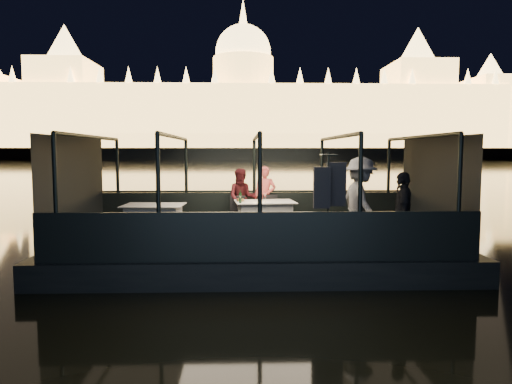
{
  "coord_description": "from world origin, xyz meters",
  "views": [
    {
      "loc": [
        -0.31,
        -10.08,
        2.46
      ],
      "look_at": [
        0.0,
        0.4,
        1.55
      ],
      "focal_mm": 32.0,
      "sensor_mm": 36.0,
      "label": 1
    }
  ],
  "objects_px": {
    "chair_port_right": "(271,212)",
    "wine_bottle": "(240,197)",
    "passenger_stripe": "(360,207)",
    "coat_stand": "(328,209)",
    "person_man_maroon": "(242,199)",
    "passenger_dark": "(403,210)",
    "chair_port_left": "(238,212)",
    "dining_table_aft": "(154,219)",
    "person_woman_coral": "(265,199)",
    "dining_table_central": "(265,217)"
  },
  "relations": [
    {
      "from": "passenger_dark",
      "to": "person_woman_coral",
      "type": "bearing_deg",
      "value": -125.22
    },
    {
      "from": "chair_port_left",
      "to": "passenger_stripe",
      "type": "xyz_separation_m",
      "value": [
        2.54,
        -2.35,
        0.4
      ]
    },
    {
      "from": "chair_port_left",
      "to": "person_woman_coral",
      "type": "height_order",
      "value": "person_woman_coral"
    },
    {
      "from": "person_woman_coral",
      "to": "wine_bottle",
      "type": "height_order",
      "value": "person_woman_coral"
    },
    {
      "from": "passenger_stripe",
      "to": "chair_port_left",
      "type": "bearing_deg",
      "value": 38.75
    },
    {
      "from": "passenger_stripe",
      "to": "passenger_dark",
      "type": "relative_size",
      "value": 1.18
    },
    {
      "from": "passenger_stripe",
      "to": "passenger_dark",
      "type": "distance_m",
      "value": 0.88
    },
    {
      "from": "chair_port_left",
      "to": "person_woman_coral",
      "type": "xyz_separation_m",
      "value": [
        0.71,
        0.27,
        0.3
      ]
    },
    {
      "from": "dining_table_central",
      "to": "person_man_maroon",
      "type": "xyz_separation_m",
      "value": [
        -0.56,
        0.72,
        0.36
      ]
    },
    {
      "from": "person_man_maroon",
      "to": "passenger_dark",
      "type": "xyz_separation_m",
      "value": [
        3.12,
        -3.18,
        0.1
      ]
    },
    {
      "from": "chair_port_left",
      "to": "coat_stand",
      "type": "relative_size",
      "value": 0.42
    },
    {
      "from": "dining_table_central",
      "to": "passenger_stripe",
      "type": "height_order",
      "value": "passenger_stripe"
    },
    {
      "from": "chair_port_right",
      "to": "person_man_maroon",
      "type": "distance_m",
      "value": 0.84
    },
    {
      "from": "dining_table_central",
      "to": "passenger_dark",
      "type": "distance_m",
      "value": 3.57
    },
    {
      "from": "person_man_maroon",
      "to": "passenger_dark",
      "type": "bearing_deg",
      "value": -43.16
    },
    {
      "from": "dining_table_aft",
      "to": "person_woman_coral",
      "type": "distance_m",
      "value": 2.93
    },
    {
      "from": "dining_table_aft",
      "to": "chair_port_left",
      "type": "relative_size",
      "value": 1.68
    },
    {
      "from": "dining_table_central",
      "to": "chair_port_left",
      "type": "xyz_separation_m",
      "value": [
        -0.67,
        0.45,
        0.06
      ]
    },
    {
      "from": "dining_table_central",
      "to": "passenger_stripe",
      "type": "distance_m",
      "value": 2.71
    },
    {
      "from": "person_woman_coral",
      "to": "wine_bottle",
      "type": "bearing_deg",
      "value": -106.08
    },
    {
      "from": "wine_bottle",
      "to": "chair_port_right",
      "type": "bearing_deg",
      "value": 46.67
    },
    {
      "from": "chair_port_right",
      "to": "passenger_dark",
      "type": "bearing_deg",
      "value": -74.47
    },
    {
      "from": "chair_port_right",
      "to": "coat_stand",
      "type": "relative_size",
      "value": 0.44
    },
    {
      "from": "chair_port_right",
      "to": "coat_stand",
      "type": "xyz_separation_m",
      "value": [
        0.88,
        -3.14,
        0.45
      ]
    },
    {
      "from": "dining_table_central",
      "to": "person_man_maroon",
      "type": "distance_m",
      "value": 0.98
    },
    {
      "from": "dining_table_aft",
      "to": "chair_port_left",
      "type": "xyz_separation_m",
      "value": [
        1.96,
        0.86,
        0.06
      ]
    },
    {
      "from": "dining_table_aft",
      "to": "person_man_maroon",
      "type": "distance_m",
      "value": 2.39
    },
    {
      "from": "dining_table_aft",
      "to": "coat_stand",
      "type": "relative_size",
      "value": 0.71
    },
    {
      "from": "chair_port_right",
      "to": "coat_stand",
      "type": "distance_m",
      "value": 3.29
    },
    {
      "from": "passenger_dark",
      "to": "wine_bottle",
      "type": "xyz_separation_m",
      "value": [
        -3.15,
        2.08,
        0.06
      ]
    },
    {
      "from": "coat_stand",
      "to": "wine_bottle",
      "type": "height_order",
      "value": "coat_stand"
    },
    {
      "from": "coat_stand",
      "to": "person_man_maroon",
      "type": "height_order",
      "value": "coat_stand"
    },
    {
      "from": "chair_port_left",
      "to": "passenger_stripe",
      "type": "relative_size",
      "value": 0.44
    },
    {
      "from": "dining_table_central",
      "to": "chair_port_right",
      "type": "bearing_deg",
      "value": 68.71
    },
    {
      "from": "passenger_dark",
      "to": "chair_port_right",
      "type": "bearing_deg",
      "value": -124.31
    },
    {
      "from": "chair_port_left",
      "to": "chair_port_right",
      "type": "relative_size",
      "value": 0.97
    },
    {
      "from": "dining_table_aft",
      "to": "person_woman_coral",
      "type": "xyz_separation_m",
      "value": [
        2.67,
        1.13,
        0.36
      ]
    },
    {
      "from": "person_woman_coral",
      "to": "dining_table_central",
      "type": "bearing_deg",
      "value": -78.78
    },
    {
      "from": "passenger_stripe",
      "to": "wine_bottle",
      "type": "bearing_deg",
      "value": 49.75
    },
    {
      "from": "person_man_maroon",
      "to": "passenger_dark",
      "type": "height_order",
      "value": "passenger_dark"
    },
    {
      "from": "coat_stand",
      "to": "chair_port_left",
      "type": "bearing_deg",
      "value": 118.74
    },
    {
      "from": "person_man_maroon",
      "to": "passenger_dark",
      "type": "distance_m",
      "value": 4.45
    },
    {
      "from": "chair_port_right",
      "to": "wine_bottle",
      "type": "relative_size",
      "value": 2.86
    },
    {
      "from": "passenger_stripe",
      "to": "passenger_dark",
      "type": "height_order",
      "value": "passenger_stripe"
    },
    {
      "from": "chair_port_right",
      "to": "wine_bottle",
      "type": "xyz_separation_m",
      "value": [
        -0.78,
        -0.82,
        0.47
      ]
    },
    {
      "from": "chair_port_left",
      "to": "chair_port_right",
      "type": "distance_m",
      "value": 0.85
    },
    {
      "from": "dining_table_central",
      "to": "passenger_dark",
      "type": "xyz_separation_m",
      "value": [
        2.55,
        -2.46,
        0.47
      ]
    },
    {
      "from": "chair_port_left",
      "to": "coat_stand",
      "type": "distance_m",
      "value": 3.61
    },
    {
      "from": "person_man_maroon",
      "to": "person_woman_coral",
      "type": "bearing_deg",
      "value": 2.38
    },
    {
      "from": "chair_port_right",
      "to": "person_woman_coral",
      "type": "bearing_deg",
      "value": 93.3
    }
  ]
}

